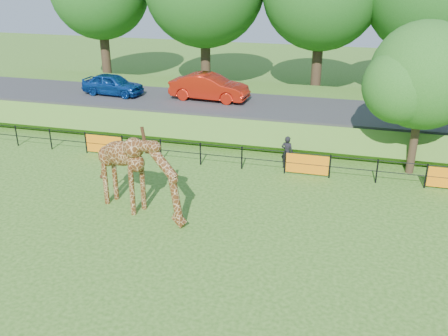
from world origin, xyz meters
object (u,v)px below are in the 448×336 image
Objects in this scene: tree_east at (426,80)px; car_red at (209,87)px; car_blue at (113,84)px; giraffe at (139,175)px; visitor at (287,152)px.

car_red is at bearing 156.85° from tree_east.
giraffe is at bearing -143.83° from car_blue.
tree_east is (16.98, -4.33, 2.22)m from car_blue.
car_red is at bearing -34.02° from visitor.
tree_east reaches higher than car_red.
car_blue is 17.66m from tree_east.
tree_east reaches higher than giraffe.
car_red is 0.67× the size of tree_east.
giraffe is at bearing -146.58° from tree_east.
car_red is at bearing -80.88° from car_blue.
visitor is (4.73, 5.85, -0.78)m from giraffe.
visitor is at bearing -170.15° from tree_east.
car_blue is 0.82× the size of car_red.
visitor is (11.37, -5.31, -1.28)m from car_blue.
giraffe is 0.65× the size of tree_east.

